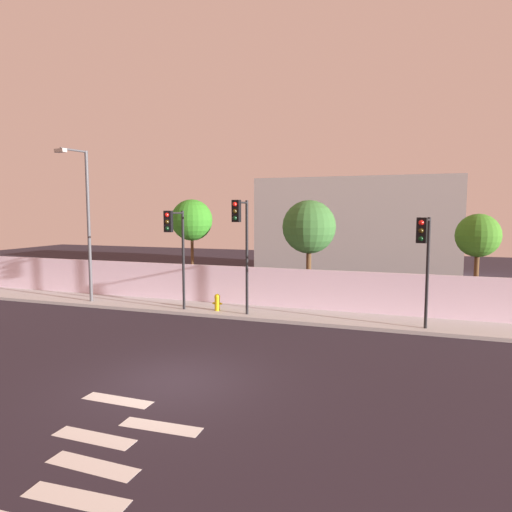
% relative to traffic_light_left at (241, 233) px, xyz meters
% --- Properties ---
extents(ground_plane, '(80.00, 80.00, 0.00)m').
position_rel_traffic_light_left_xyz_m(ground_plane, '(0.77, -7.11, -3.69)').
color(ground_plane, '#261F28').
extents(sidewalk, '(36.00, 2.40, 0.15)m').
position_rel_traffic_light_left_xyz_m(sidewalk, '(0.77, 1.09, -3.61)').
color(sidewalk, '#B3B3B3').
rests_on(sidewalk, ground).
extents(perimeter_wall, '(36.00, 0.18, 1.80)m').
position_rel_traffic_light_left_xyz_m(perimeter_wall, '(0.77, 2.38, -2.64)').
color(perimeter_wall, silver).
rests_on(perimeter_wall, sidewalk).
extents(crosswalk_marking, '(3.52, 4.74, 0.01)m').
position_rel_traffic_light_left_xyz_m(crosswalk_marking, '(1.02, -10.78, -3.68)').
color(crosswalk_marking, silver).
rests_on(crosswalk_marking, ground).
extents(traffic_light_left, '(0.40, 1.08, 4.89)m').
position_rel_traffic_light_left_xyz_m(traffic_light_left, '(0.00, 0.00, 0.00)').
color(traffic_light_left, black).
rests_on(traffic_light_left, sidewalk).
extents(traffic_light_center, '(0.52, 1.36, 4.21)m').
position_rel_traffic_light_left_xyz_m(traffic_light_center, '(7.15, -0.19, -0.45)').
color(traffic_light_center, black).
rests_on(traffic_light_center, sidewalk).
extents(traffic_light_right, '(0.34, 1.54, 4.45)m').
position_rel_traffic_light_left_xyz_m(traffic_light_right, '(-2.96, -0.27, -0.27)').
color(traffic_light_right, black).
rests_on(traffic_light_right, sidewalk).
extents(street_lamp_curbside, '(0.66, 1.65, 7.32)m').
position_rel_traffic_light_left_xyz_m(street_lamp_curbside, '(-8.25, 0.46, 0.71)').
color(street_lamp_curbside, '#4C4C51').
rests_on(street_lamp_curbside, sidewalk).
extents(fire_hydrant, '(0.44, 0.26, 0.75)m').
position_rel_traffic_light_left_xyz_m(fire_hydrant, '(-1.43, 0.69, -3.14)').
color(fire_hydrant, gold).
rests_on(fire_hydrant, sidewalk).
extents(roadside_tree_leftmost, '(2.11, 2.11, 5.18)m').
position_rel_traffic_light_left_xyz_m(roadside_tree_leftmost, '(-3.95, 3.27, 0.42)').
color(roadside_tree_leftmost, brown).
rests_on(roadside_tree_leftmost, ground).
extents(roadside_tree_midleft, '(2.50, 2.50, 5.10)m').
position_rel_traffic_light_left_xyz_m(roadside_tree_midleft, '(2.15, 3.27, 0.14)').
color(roadside_tree_midleft, brown).
rests_on(roadside_tree_midleft, ground).
extents(roadside_tree_midright, '(1.81, 1.81, 4.48)m').
position_rel_traffic_light_left_xyz_m(roadside_tree_midright, '(9.33, 3.27, -0.16)').
color(roadside_tree_midright, brown).
rests_on(roadside_tree_midright, ground).
extents(low_building_distant, '(13.99, 6.00, 6.93)m').
position_rel_traffic_light_left_xyz_m(low_building_distant, '(2.88, 16.38, -0.22)').
color(low_building_distant, '#B1B1B1').
rests_on(low_building_distant, ground).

